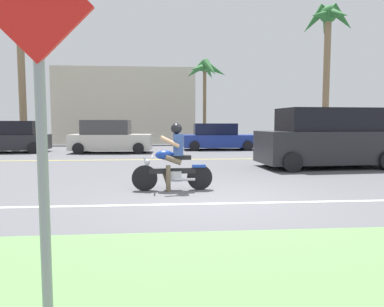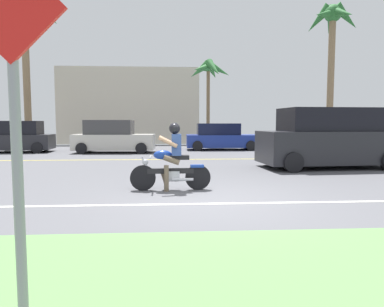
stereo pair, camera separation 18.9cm
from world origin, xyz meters
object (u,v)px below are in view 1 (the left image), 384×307
(palm_tree_2, at_px, (20,21))
(parked_car_0, at_px, (11,138))
(parked_car_2, at_px, (218,137))
(suv_nearby, at_px, (327,139))
(palm_tree_1, at_px, (205,73))
(parked_car_1, at_px, (110,138))
(parked_car_3, at_px, (320,137))
(street_sign, at_px, (41,129))
(palm_tree_0, at_px, (328,30))
(motorcyclist, at_px, (173,162))

(palm_tree_2, bearing_deg, parked_car_0, -80.02)
(parked_car_0, height_order, parked_car_2, parked_car_0)
(suv_nearby, relative_size, palm_tree_1, 0.87)
(parked_car_1, height_order, parked_car_3, parked_car_1)
(palm_tree_1, bearing_deg, street_sign, -99.26)
(parked_car_1, distance_m, palm_tree_2, 9.81)
(parked_car_2, xyz_separation_m, palm_tree_2, (-11.69, 2.38, 6.92))
(street_sign, bearing_deg, palm_tree_0, 61.20)
(palm_tree_0, relative_size, palm_tree_1, 1.58)
(suv_nearby, height_order, parked_car_1, suv_nearby)
(parked_car_0, distance_m, parked_car_1, 5.20)
(suv_nearby, relative_size, parked_car_1, 1.16)
(parked_car_3, bearing_deg, palm_tree_1, 152.98)
(parked_car_0, bearing_deg, parked_car_2, 5.48)
(suv_nearby, distance_m, street_sign, 11.83)
(palm_tree_0, bearing_deg, parked_car_3, -121.09)
(parked_car_0, height_order, street_sign, street_sign)
(motorcyclist, height_order, palm_tree_1, palm_tree_1)
(suv_nearby, bearing_deg, parked_car_3, 67.06)
(palm_tree_0, height_order, palm_tree_1, palm_tree_0)
(parked_car_2, relative_size, street_sign, 1.66)
(parked_car_3, distance_m, palm_tree_0, 6.88)
(parked_car_0, xyz_separation_m, palm_tree_2, (-0.61, 3.45, 6.87))
(motorcyclist, relative_size, parked_car_0, 0.47)
(motorcyclist, relative_size, palm_tree_1, 0.33)
(suv_nearby, bearing_deg, parked_car_2, 106.70)
(palm_tree_0, bearing_deg, palm_tree_1, 169.45)
(street_sign, bearing_deg, palm_tree_1, 80.74)
(parked_car_3, relative_size, palm_tree_1, 0.74)
(parked_car_0, xyz_separation_m, street_sign, (7.23, -17.30, 0.76))
(parked_car_0, xyz_separation_m, palm_tree_0, (18.15, 2.57, 6.52))
(parked_car_1, bearing_deg, palm_tree_0, 13.52)
(palm_tree_0, bearing_deg, parked_car_0, -171.95)
(palm_tree_2, bearing_deg, parked_car_2, -11.51)
(parked_car_1, height_order, palm_tree_2, palm_tree_2)
(motorcyclist, bearing_deg, palm_tree_0, 53.92)
(palm_tree_0, distance_m, palm_tree_1, 7.99)
(parked_car_1, height_order, street_sign, street_sign)
(parked_car_1, xyz_separation_m, palm_tree_0, (12.98, 3.12, 6.50))
(palm_tree_1, height_order, palm_tree_2, palm_tree_2)
(parked_car_1, xyz_separation_m, palm_tree_1, (5.52, 4.51, 3.98))
(parked_car_3, height_order, street_sign, street_sign)
(parked_car_0, xyz_separation_m, palm_tree_1, (10.69, 3.96, 4.00))
(palm_tree_2, bearing_deg, palm_tree_1, 2.59)
(parked_car_3, bearing_deg, palm_tree_0, 58.91)
(parked_car_1, bearing_deg, parked_car_2, 15.28)
(suv_nearby, bearing_deg, street_sign, -122.74)
(palm_tree_1, xyz_separation_m, palm_tree_2, (-11.30, -0.51, 2.87))
(motorcyclist, height_order, street_sign, street_sign)
(parked_car_2, xyz_separation_m, palm_tree_0, (7.06, 1.50, 6.57))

